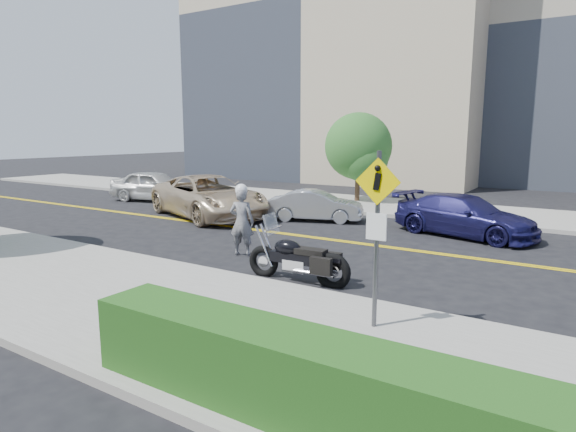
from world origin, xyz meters
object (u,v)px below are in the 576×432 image
(pedestrian_sign, at_px, (377,223))
(parked_car_silver, at_px, (316,206))
(motorcycle, at_px, (298,249))
(motorcyclist, at_px, (242,220))
(suv, at_px, (209,196))
(parked_car_blue, at_px, (465,216))
(parked_car_white, at_px, (154,186))

(pedestrian_sign, relative_size, parked_car_silver, 0.81)
(motorcycle, xyz_separation_m, parked_car_silver, (-3.52, 7.20, -0.17))
(motorcyclist, bearing_deg, parked_car_silver, -100.63)
(suv, relative_size, parked_car_blue, 1.30)
(pedestrian_sign, relative_size, suv, 0.48)
(motorcycle, height_order, parked_car_silver, motorcycle)
(motorcycle, xyz_separation_m, parked_car_white, (-13.27, 7.75, 0.01))
(pedestrian_sign, distance_m, motorcycle, 3.50)
(motorcyclist, distance_m, parked_car_blue, 7.73)
(suv, xyz_separation_m, parked_car_blue, (9.80, 1.78, -0.17))
(parked_car_white, bearing_deg, parked_car_blue, -104.39)
(suv, distance_m, parked_car_silver, 4.48)
(pedestrian_sign, bearing_deg, suv, 144.15)
(parked_car_white, xyz_separation_m, parked_car_blue, (15.40, -0.40, -0.09))
(motorcyclist, xyz_separation_m, suv, (-5.08, 4.33, -0.16))
(pedestrian_sign, distance_m, parked_car_silver, 11.10)
(motorcyclist, bearing_deg, parked_car_white, -50.78)
(pedestrian_sign, xyz_separation_m, parked_car_white, (-15.95, 9.66, -1.18))
(motorcycle, bearing_deg, motorcyclist, 150.81)
(pedestrian_sign, bearing_deg, parked_car_white, 148.79)
(motorcycle, height_order, parked_car_white, parked_car_white)
(motorcyclist, height_order, parked_car_blue, motorcyclist)
(motorcyclist, relative_size, suv, 0.33)
(motorcyclist, distance_m, motorcycle, 2.90)
(suv, distance_m, parked_car_white, 6.00)
(parked_car_white, height_order, parked_car_blue, parked_car_white)
(motorcyclist, relative_size, parked_car_silver, 0.55)
(motorcycle, bearing_deg, parked_car_blue, 70.29)
(suv, bearing_deg, motorcycle, -104.63)
(parked_car_white, bearing_deg, pedestrian_sign, -134.12)
(pedestrian_sign, distance_m, motorcyclist, 6.22)
(parked_car_silver, bearing_deg, parked_car_blue, -107.67)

